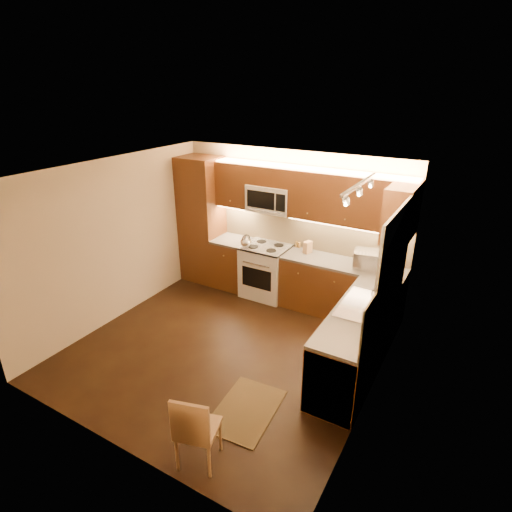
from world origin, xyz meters
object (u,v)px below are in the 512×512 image
Objects in this scene: toaster_oven at (369,260)px; dining_chair at (198,427)px; microwave at (271,198)px; kettle at (246,241)px; soap_bottle at (384,285)px; sink at (364,301)px; stove at (266,271)px; knife_block at (308,247)px.

dining_chair is at bearing -112.03° from toaster_oven.
kettle is at bearing -127.74° from microwave.
toaster_oven is at bearing -3.23° from microwave.
microwave reaches higher than soap_bottle.
sink is 1.19m from toaster_oven.
kettle is (-0.27, -0.21, 0.57)m from stove.
microwave is at bearing 91.40° from dining_chair.
kettle reaches higher than dining_chair.
kettle reaches higher than soap_bottle.
stove is at bearing 166.11° from soap_bottle.
microwave is 4.48× the size of soap_bottle.
knife_block reaches higher than sink.
kettle is 1.03m from knife_block.
sink is at bearing -29.36° from stove.
dining_chair is at bearing -68.11° from knife_block.
microwave is at bearing 165.25° from toaster_oven.
microwave is 3.86× the size of knife_block.
knife_block is (0.70, 0.12, 0.54)m from stove.
kettle is at bearing 158.11° from sink.
microwave reaches higher than kettle.
sink is 5.07× the size of soap_bottle.
toaster_oven is (2.00, 0.25, -0.00)m from kettle.
kettle is (-0.27, -0.35, -0.69)m from microwave.
microwave reaches higher than toaster_oven.
knife_block reaches higher than soap_bottle.
microwave reaches higher than sink.
kettle is at bearing 175.60° from toaster_oven.
microwave is 3.31× the size of kettle.
soap_bottle is (0.12, 0.53, 0.01)m from sink.
toaster_oven reaches higher than kettle.
toaster_oven is at bearing 1.23° from stove.
toaster_oven is 0.75m from soap_bottle.
stove is 2.27m from soap_bottle.
toaster_oven reaches higher than sink.
toaster_oven is at bearing 10.63° from knife_block.
kettle is 1.16× the size of knife_block.
knife_block is 3.57m from dining_chair.
toaster_oven reaches higher than stove.
sink is at bearing -88.65° from toaster_oven.
toaster_oven is (1.73, 0.04, 0.57)m from stove.
dining_chair is at bearing -72.57° from microwave.
soap_bottle is at bearing -70.08° from toaster_oven.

